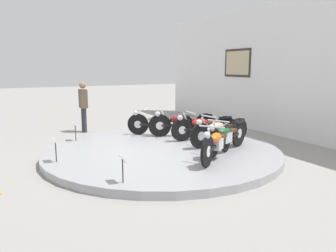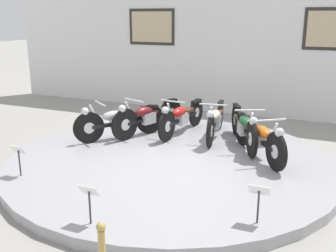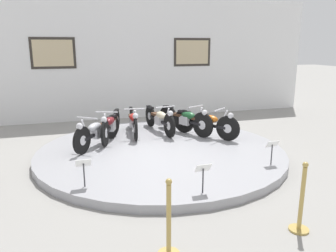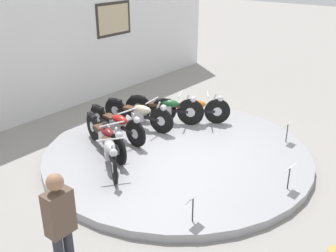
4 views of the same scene
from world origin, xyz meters
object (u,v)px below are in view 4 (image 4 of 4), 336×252
info_placard_front_left (193,202)px  visitor_standing (60,224)px  motorcycle_green (166,108)px  info_placard_front_centre (290,171)px  info_placard_front_right (288,127)px  motorcycle_cream (139,113)px  motorcycle_orange (192,108)px  motorcycle_silver (109,149)px  motorcycle_maroon (106,135)px  motorcycle_red (117,123)px

info_placard_front_left → visitor_standing: (-1.95, 0.71, 0.42)m
motorcycle_green → info_placard_front_centre: motorcycle_green is taller
info_placard_front_left → info_placard_front_right: 3.72m
motorcycle_cream → motorcycle_orange: size_ratio=1.20×
motorcycle_silver → motorcycle_green: size_ratio=0.87×
motorcycle_silver → motorcycle_green: bearing=12.3°
motorcycle_green → motorcycle_orange: 0.66m
motorcycle_maroon → motorcycle_orange: size_ratio=1.16×
motorcycle_orange → info_placard_front_right: size_ratio=3.21×
motorcycle_green → info_placard_front_left: 4.06m
visitor_standing → info_placard_front_right: bearing=-7.1°
motorcycle_silver → motorcycle_orange: 2.84m
motorcycle_red → info_placard_front_right: motorcycle_red is taller
info_placard_front_centre → info_placard_front_right: bearing=23.6°
info_placard_front_centre → info_placard_front_right: 2.03m
visitor_standing → motorcycle_green: bearing=24.0°
motorcycle_red → motorcycle_orange: 1.98m
motorcycle_cream → motorcycle_green: motorcycle_green is taller
visitor_standing → motorcycle_red: bearing=35.6°
info_placard_front_left → visitor_standing: visitor_standing is taller
motorcycle_cream → visitor_standing: (-4.18, -2.45, 0.40)m
motorcycle_cream → motorcycle_green: (0.65, -0.30, 0.02)m
motorcycle_maroon → visitor_standing: bearing=-142.3°
motorcycle_maroon → motorcycle_red: (0.65, 0.30, -0.01)m
motorcycle_silver → motorcycle_orange: (2.84, 0.00, 0.01)m
motorcycle_cream → info_placard_front_right: (1.48, -3.16, -0.02)m
motorcycle_maroon → info_placard_front_right: (2.89, -2.86, -0.02)m
motorcycle_maroon → info_placard_front_right: bearing=-44.7°
motorcycle_red → motorcycle_cream: motorcycle_cream is taller
motorcycle_green → motorcycle_cream: bearing=155.3°
motorcycle_silver → info_placard_front_centre: (1.42, -3.14, -0.01)m
motorcycle_orange → info_placard_front_left: 4.02m
motorcycle_maroon → info_placard_front_centre: bearing=-74.4°
motorcycle_orange → motorcycle_green: bearing=126.2°
motorcycle_orange → info_placard_front_left: (-3.28, -2.33, -0.02)m
motorcycle_maroon → motorcycle_cream: 1.43m
motorcycle_red → info_placard_front_left: 3.49m
motorcycle_green → motorcycle_orange: motorcycle_green is taller
motorcycle_silver → motorcycle_cream: bearing=25.0°
info_placard_front_centre → visitor_standing: visitor_standing is taller
motorcycle_silver → info_placard_front_right: bearing=-35.3°
motorcycle_red → info_placard_front_right: 3.87m
info_placard_front_centre → info_placard_front_right: (1.86, 0.81, 0.00)m
motorcycle_maroon → visitor_standing: 3.53m
motorcycle_green → info_placard_front_left: size_ratio=3.63×
motorcycle_red → visitor_standing: (-3.43, -2.45, 0.40)m
motorcycle_maroon → motorcycle_red: 0.72m
motorcycle_cream → motorcycle_orange: bearing=-38.6°
info_placard_front_centre → visitor_standing: (-3.80, 1.52, 0.42)m
motorcycle_cream → info_placard_front_centre: (-0.38, -3.98, -0.02)m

